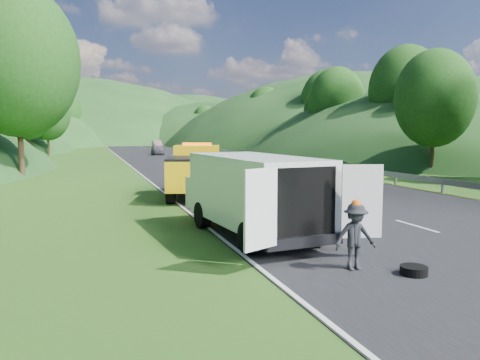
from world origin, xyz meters
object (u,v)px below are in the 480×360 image
object	(u,v)px
worker	(354,270)
spare_tire	(414,275)
woman	(242,227)
child	(243,232)
tow_truck	(196,171)
suitcase	(204,219)
passing_suv	(334,193)
white_van	(252,191)

from	to	relation	value
worker	spare_tire	world-z (taller)	worker
woman	child	distance (m)	0.68
tow_truck	worker	world-z (taller)	tow_truck
woman	worker	distance (m)	5.65
suitcase	passing_suv	bearing A→B (deg)	36.37
white_van	spare_tire	distance (m)	5.61
white_van	worker	bearing A→B (deg)	-81.31
child	worker	world-z (taller)	worker
white_van	child	size ratio (longest dim) A/B	7.32
worker	suitcase	size ratio (longest dim) A/B	3.05
white_van	tow_truck	bearing A→B (deg)	82.52
suitcase	spare_tire	world-z (taller)	suitcase
white_van	passing_suv	bearing A→B (deg)	41.70
passing_suv	white_van	bearing A→B (deg)	-127.57
woman	spare_tire	distance (m)	6.65
worker	spare_tire	xyz separation A→B (m)	(1.07, -0.76, 0.00)
worker	passing_suv	distance (m)	14.18
white_van	worker	distance (m)	4.58
child	woman	bearing A→B (deg)	108.12
tow_truck	worker	xyz separation A→B (m)	(0.82, -13.24, -1.31)
white_van	child	world-z (taller)	white_van
tow_truck	white_van	xyz separation A→B (m)	(-0.26, -9.03, 0.11)
white_van	child	distance (m)	1.59
woman	passing_suv	xyz separation A→B (m)	(7.54, 7.00, 0.00)
white_van	worker	xyz separation A→B (m)	(1.09, -4.21, -1.43)
woman	suitcase	world-z (taller)	woman
tow_truck	spare_tire	world-z (taller)	tow_truck
spare_tire	passing_suv	distance (m)	14.42
worker	passing_suv	size ratio (longest dim) A/B	0.27
suitcase	passing_suv	world-z (taller)	passing_suv
worker	suitcase	bearing A→B (deg)	112.61
tow_truck	white_van	size ratio (longest dim) A/B	0.90
tow_truck	woman	distance (m)	7.79
tow_truck	suitcase	world-z (taller)	tow_truck
suitcase	passing_suv	distance (m)	10.82
suitcase	spare_tire	bearing A→B (deg)	-65.10
tow_truck	passing_suv	world-z (taller)	tow_truck
passing_suv	worker	bearing A→B (deg)	-112.67
passing_suv	suitcase	bearing A→B (deg)	-138.70
worker	child	bearing A→B (deg)	106.59
worker	white_van	bearing A→B (deg)	107.96
suitcase	spare_tire	size ratio (longest dim) A/B	0.84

